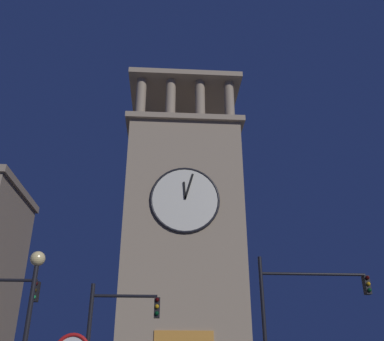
# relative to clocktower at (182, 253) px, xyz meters

# --- Properties ---
(clocktower) EXTENTS (8.04, 8.79, 23.68)m
(clocktower) POSITION_rel_clocktower_xyz_m (0.00, 0.00, 0.00)
(clocktower) COLOR gray
(clocktower) RESTS_ON ground_plane
(traffic_signal_mid) EXTENTS (2.69, 0.41, 5.12)m
(traffic_signal_mid) POSITION_rel_clocktower_xyz_m (3.01, 11.35, -5.92)
(traffic_signal_mid) COLOR black
(traffic_signal_mid) RESTS_ON ground_plane
(traffic_signal_far) EXTENTS (4.59, 0.41, 6.37)m
(traffic_signal_far) POSITION_rel_clocktower_xyz_m (-4.25, 11.01, -5.09)
(traffic_signal_far) COLOR black
(traffic_signal_far) RESTS_ON ground_plane
(street_lamp) EXTENTS (0.44, 0.44, 5.33)m
(street_lamp) POSITION_rel_clocktower_xyz_m (4.94, 15.46, -5.57)
(street_lamp) COLOR black
(street_lamp) RESTS_ON ground_plane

